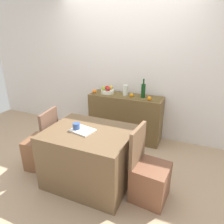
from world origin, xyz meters
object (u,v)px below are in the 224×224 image
object	(u,v)px
sideboard_console	(125,117)
open_book	(82,130)
wine_bottle	(143,91)
chair_by_corner	(149,179)
chair_near_window	(43,150)
dining_table	(90,156)
fruit_bowl	(108,92)
ceramic_vase	(125,90)
coffee_cup	(76,127)

from	to	relation	value
sideboard_console	open_book	xyz separation A→B (m)	(-0.09, -1.36, 0.33)
sideboard_console	wine_bottle	xyz separation A→B (m)	(0.31, 0.00, 0.54)
chair_by_corner	chair_near_window	bearing A→B (deg)	179.97
dining_table	chair_by_corner	size ratio (longest dim) A/B	1.17
open_book	fruit_bowl	bearing A→B (deg)	113.29
chair_by_corner	ceramic_vase	bearing A→B (deg)	120.56
fruit_bowl	chair_by_corner	world-z (taller)	chair_by_corner
chair_near_window	sideboard_console	bearing A→B (deg)	58.58
coffee_cup	chair_near_window	bearing A→B (deg)	176.16
sideboard_console	dining_table	world-z (taller)	sideboard_console
ceramic_vase	chair_by_corner	distance (m)	1.67
coffee_cup	sideboard_console	bearing A→B (deg)	83.23
open_book	coffee_cup	xyz separation A→B (m)	(-0.08, -0.01, 0.04)
coffee_cup	ceramic_vase	bearing A→B (deg)	83.71
fruit_bowl	chair_by_corner	distance (m)	1.84
dining_table	coffee_cup	world-z (taller)	coffee_cup
fruit_bowl	chair_near_window	xyz separation A→B (m)	(-0.45, -1.32, -0.60)
dining_table	chair_near_window	size ratio (longest dim) A/B	1.17
open_book	chair_near_window	xyz separation A→B (m)	(-0.72, 0.03, -0.48)
sideboard_console	ceramic_vase	bearing A→B (deg)	180.00
chair_near_window	chair_by_corner	size ratio (longest dim) A/B	1.00
sideboard_console	fruit_bowl	xyz separation A→B (m)	(-0.36, 0.00, 0.45)
open_book	ceramic_vase	bearing A→B (deg)	98.80
chair_near_window	chair_by_corner	bearing A→B (deg)	-0.03
ceramic_vase	chair_by_corner	xyz separation A→B (m)	(0.78, -1.32, -0.66)
ceramic_vase	wine_bottle	bearing A→B (deg)	0.00
fruit_bowl	dining_table	xyz separation A→B (m)	(0.34, -1.33, -0.50)
fruit_bowl	open_book	size ratio (longest dim) A/B	0.85
fruit_bowl	coffee_cup	xyz separation A→B (m)	(0.20, -1.37, -0.08)
ceramic_vase	chair_by_corner	size ratio (longest dim) A/B	0.21
fruit_bowl	chair_near_window	bearing A→B (deg)	-108.78
dining_table	chair_by_corner	bearing A→B (deg)	0.12
open_book	coffee_cup	world-z (taller)	coffee_cup
wine_bottle	chair_near_window	world-z (taller)	wine_bottle
fruit_bowl	coffee_cup	bearing A→B (deg)	-81.83
coffee_cup	chair_near_window	size ratio (longest dim) A/B	0.10
fruit_bowl	chair_near_window	size ratio (longest dim) A/B	0.26
fruit_bowl	chair_by_corner	size ratio (longest dim) A/B	0.26
coffee_cup	chair_by_corner	distance (m)	1.07
ceramic_vase	chair_near_window	bearing A→B (deg)	-121.05
fruit_bowl	chair_by_corner	xyz separation A→B (m)	(1.13, -1.32, -0.60)
chair_by_corner	sideboard_console	bearing A→B (deg)	120.19
sideboard_console	chair_by_corner	distance (m)	1.54
ceramic_vase	dining_table	distance (m)	1.44
sideboard_console	coffee_cup	world-z (taller)	coffee_cup
coffee_cup	dining_table	bearing A→B (deg)	16.00
sideboard_console	coffee_cup	xyz separation A→B (m)	(-0.16, -1.37, 0.37)
coffee_cup	chair_near_window	world-z (taller)	chair_near_window
wine_bottle	open_book	xyz separation A→B (m)	(-0.40, -1.36, -0.21)
fruit_bowl	ceramic_vase	xyz separation A→B (m)	(0.35, 0.00, 0.06)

